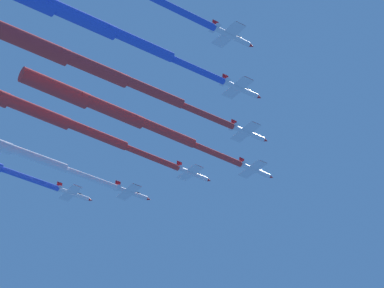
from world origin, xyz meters
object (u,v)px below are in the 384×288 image
(jet_lead, at_px, (110,110))
(jet_starboard_mid, at_px, (80,19))
(jet_port_inner, at_px, (32,110))
(jet_starboard_inner, at_px, (92,68))

(jet_lead, height_order, jet_starboard_mid, jet_lead)
(jet_port_inner, relative_size, jet_starboard_inner, 1.07)
(jet_port_inner, bearing_deg, jet_starboard_inner, -49.55)
(jet_lead, relative_size, jet_port_inner, 0.93)
(jet_lead, xyz_separation_m, jet_port_inner, (-17.79, 2.70, 2.04))
(jet_lead, distance_m, jet_starboard_mid, 29.39)
(jet_starboard_inner, relative_size, jet_starboard_mid, 1.04)
(jet_port_inner, bearing_deg, jet_starboard_mid, -66.98)
(jet_lead, bearing_deg, jet_port_inner, 171.38)
(jet_lead, bearing_deg, jet_starboard_inner, -101.39)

